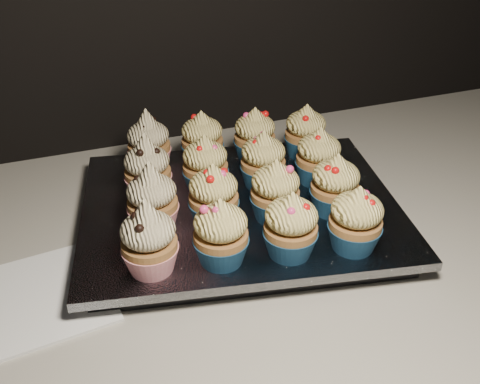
{
  "coord_description": "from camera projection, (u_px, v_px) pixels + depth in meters",
  "views": [
    {
      "loc": [
        -0.09,
        1.15,
        1.33
      ],
      "look_at": [
        0.12,
        1.71,
        0.95
      ],
      "focal_mm": 40.0,
      "sensor_mm": 36.0,
      "label": 1
    }
  ],
  "objects": [
    {
      "name": "cupcake_11",
      "position": [
        318.0,
        157.0,
        0.74
      ],
      "size": [
        0.06,
        0.06,
        0.08
      ],
      "color": "navy",
      "rests_on": "foil_lining"
    },
    {
      "name": "cupcake_3",
      "position": [
        356.0,
        221.0,
        0.61
      ],
      "size": [
        0.06,
        0.06,
        0.08
      ],
      "color": "navy",
      "rests_on": "foil_lining"
    },
    {
      "name": "cupcake_12",
      "position": [
        149.0,
        143.0,
        0.78
      ],
      "size": [
        0.06,
        0.06,
        0.1
      ],
      "color": "red",
      "rests_on": "foil_lining"
    },
    {
      "name": "cupcake_7",
      "position": [
        335.0,
        186.0,
        0.68
      ],
      "size": [
        0.06,
        0.06,
        0.08
      ],
      "color": "navy",
      "rests_on": "foil_lining"
    },
    {
      "name": "foil_lining",
      "position": [
        240.0,
        206.0,
        0.72
      ],
      "size": [
        0.47,
        0.4,
        0.01
      ],
      "primitive_type": "cube",
      "rotation": [
        0.0,
        0.0,
        -0.19
      ],
      "color": "silver",
      "rests_on": "baking_tray"
    },
    {
      "name": "baking_tray",
      "position": [
        240.0,
        216.0,
        0.73
      ],
      "size": [
        0.43,
        0.36,
        0.02
      ],
      "primitive_type": "cube",
      "rotation": [
        0.0,
        0.0,
        -0.19
      ],
      "color": "black",
      "rests_on": "worktop"
    },
    {
      "name": "cupcake_10",
      "position": [
        263.0,
        161.0,
        0.73
      ],
      "size": [
        0.06,
        0.06,
        0.08
      ],
      "color": "navy",
      "rests_on": "foil_lining"
    },
    {
      "name": "cupcake_4",
      "position": [
        152.0,
        200.0,
        0.65
      ],
      "size": [
        0.06,
        0.06,
        0.1
      ],
      "color": "red",
      "rests_on": "foil_lining"
    },
    {
      "name": "cupcake_2",
      "position": [
        291.0,
        227.0,
        0.6
      ],
      "size": [
        0.06,
        0.06,
        0.08
      ],
      "color": "navy",
      "rests_on": "foil_lining"
    },
    {
      "name": "cupcake_13",
      "position": [
        202.0,
        140.0,
        0.79
      ],
      "size": [
        0.06,
        0.06,
        0.08
      ],
      "color": "navy",
      "rests_on": "foil_lining"
    },
    {
      "name": "cupcake_1",
      "position": [
        221.0,
        234.0,
        0.59
      ],
      "size": [
        0.06,
        0.06,
        0.08
      ],
      "color": "navy",
      "rests_on": "foil_lining"
    },
    {
      "name": "cupcake_0",
      "position": [
        149.0,
        240.0,
        0.58
      ],
      "size": [
        0.06,
        0.06,
        0.1
      ],
      "color": "red",
      "rests_on": "foil_lining"
    },
    {
      "name": "cupcake_14",
      "position": [
        255.0,
        136.0,
        0.8
      ],
      "size": [
        0.06,
        0.06,
        0.08
      ],
      "color": "navy",
      "rests_on": "foil_lining"
    },
    {
      "name": "cupcake_15",
      "position": [
        305.0,
        133.0,
        0.81
      ],
      "size": [
        0.06,
        0.06,
        0.08
      ],
      "color": "navy",
      "rests_on": "foil_lining"
    },
    {
      "name": "cupcake_6",
      "position": [
        275.0,
        192.0,
        0.67
      ],
      "size": [
        0.06,
        0.06,
        0.08
      ],
      "color": "navy",
      "rests_on": "foil_lining"
    },
    {
      "name": "worktop",
      "position": [
        156.0,
        257.0,
        0.7
      ],
      "size": [
        2.44,
        0.64,
        0.04
      ],
      "primitive_type": "cube",
      "color": "beige",
      "rests_on": "cabinet"
    },
    {
      "name": "cupcake_5",
      "position": [
        214.0,
        197.0,
        0.66
      ],
      "size": [
        0.06,
        0.06,
        0.08
      ],
      "color": "navy",
      "rests_on": "foil_lining"
    },
    {
      "name": "cupcake_8",
      "position": [
        148.0,
        169.0,
        0.71
      ],
      "size": [
        0.06,
        0.06,
        0.1
      ],
      "color": "red",
      "rests_on": "foil_lining"
    },
    {
      "name": "napkin",
      "position": [
        38.0,
        298.0,
        0.61
      ],
      "size": [
        0.17,
        0.17,
        0.0
      ],
      "primitive_type": "cube",
      "rotation": [
        0.0,
        0.0,
        0.11
      ],
      "color": "white",
      "rests_on": "worktop"
    },
    {
      "name": "cupcake_9",
      "position": [
        205.0,
        165.0,
        0.72
      ],
      "size": [
        0.06,
        0.06,
        0.08
      ],
      "color": "navy",
      "rests_on": "foil_lining"
    }
  ]
}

